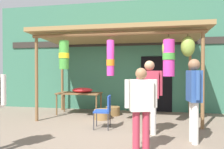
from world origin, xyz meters
TOP-DOWN VIEW (x-y plane):
  - ground_plane at (0.00, 0.00)m, footprint 30.00×30.00m
  - shop_facade at (0.01, 2.50)m, footprint 9.84×0.29m
  - market_stall_canopy at (0.27, 0.99)m, footprint 5.09×2.31m
  - display_table at (-1.24, 1.41)m, footprint 1.46×0.72m
  - flower_heap_on_table at (-1.14, 1.46)m, footprint 0.72×0.50m
  - folding_chair at (0.02, -0.20)m, footprint 0.42×0.42m
  - wicker_basket_by_table at (-0.09, 1.45)m, footprint 0.47×0.47m
  - wicker_basket_spare at (-0.31, 0.82)m, footprint 0.49×0.49m
  - customer_foreground at (1.00, -1.63)m, footprint 0.57×0.32m
  - shopper_by_bananas at (2.03, -0.91)m, footprint 0.26×0.59m
  - passerby_at_right at (1.13, -0.50)m, footprint 0.59×0.25m

SIDE VIEW (x-z plane):
  - ground_plane at x=0.00m, z-range 0.00..0.00m
  - wicker_basket_by_table at x=-0.09m, z-range 0.00..0.28m
  - wicker_basket_spare at x=-0.31m, z-range 0.00..0.29m
  - folding_chair at x=0.02m, z-range 0.08..0.92m
  - display_table at x=-1.24m, z-range 0.29..1.03m
  - flower_heap_on_table at x=-1.14m, z-range 0.73..0.90m
  - customer_foreground at x=1.00m, z-range 0.13..1.65m
  - passerby_at_right at x=1.13m, z-range 0.16..1.86m
  - shopper_by_bananas at x=2.03m, z-range 0.16..1.87m
  - shop_facade at x=0.01m, z-range 0.00..4.07m
  - market_stall_canopy at x=0.27m, z-range 1.07..3.77m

